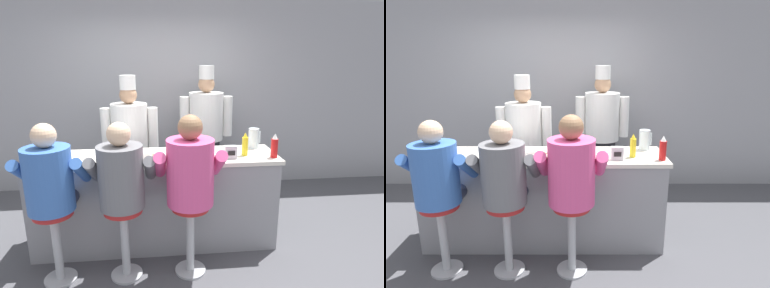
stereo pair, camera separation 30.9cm
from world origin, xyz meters
The scene contains 17 objects.
ground_plane centered at (0.00, 0.00, 0.00)m, with size 20.00×20.00×0.00m, color #4C4C51.
wall_back centered at (0.00, 1.91, 1.35)m, with size 10.00×0.06×2.70m.
diner_counter centered at (0.00, 0.31, 0.48)m, with size 2.46×0.62×0.96m.
ketchup_bottle_red centered at (1.16, 0.14, 1.07)m, with size 0.07×0.07×0.24m.
mustard_bottle_yellow centered at (0.89, 0.23, 1.07)m, with size 0.06×0.06×0.23m.
hot_sauce_bottle_orange centered at (0.38, 0.13, 1.02)m, with size 0.03×0.03×0.13m.
water_pitcher_clear centered at (1.06, 0.50, 1.06)m, with size 0.13×0.11×0.21m.
breakfast_plate centered at (-0.43, 0.20, 0.97)m, with size 0.24×0.24×0.05m.
cereal_bowl centered at (-0.12, 0.29, 0.99)m, with size 0.16×0.16×0.06m.
coffee_mug_tan centered at (0.02, 0.14, 1.00)m, with size 0.12×0.08×0.08m.
cup_stack_steel centered at (0.34, 0.38, 1.13)m, with size 0.09×0.09×0.35m.
napkin_dispenser_chrome centered at (0.73, 0.15, 1.02)m, with size 0.12×0.07×0.13m.
diner_seated_blue centered at (-0.86, -0.20, 0.90)m, with size 0.58×0.57×1.42m.
diner_seated_grey centered at (-0.28, -0.20, 0.90)m, with size 0.58×0.57×1.41m.
diner_seated_pink centered at (0.30, -0.20, 0.92)m, with size 0.62×0.61×1.46m.
cook_in_whites_near centered at (-0.30, 1.01, 0.94)m, with size 0.67×0.43×1.71m.
cook_in_whites_far centered at (0.67, 1.41, 0.99)m, with size 0.71×0.45×1.81m.
Camera 1 is at (0.05, -2.78, 1.91)m, focal length 30.00 mm.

